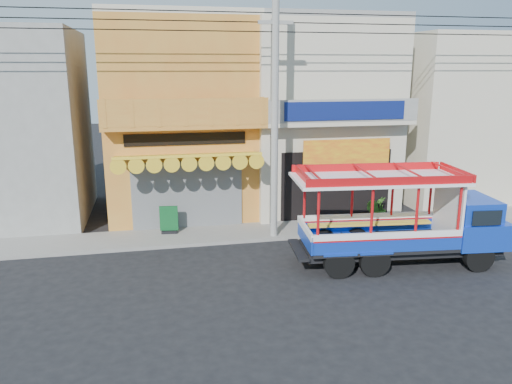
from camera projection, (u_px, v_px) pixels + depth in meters
ground at (330, 271)px, 15.50m from camera, size 90.00×90.00×0.00m
sidewalk at (294, 229)px, 19.28m from camera, size 30.00×2.00×0.12m
shophouse_left at (180, 116)px, 21.27m from camera, size 6.00×7.50×8.24m
shophouse_right at (315, 114)px, 22.46m from camera, size 6.00×6.75×8.24m
party_pilaster at (265, 125)px, 18.93m from camera, size 0.35×0.30×8.00m
filler_building_left at (5, 127)px, 20.00m from camera, size 6.00×6.00×7.60m
filler_building_right at (453, 118)px, 23.95m from camera, size 6.00×6.00×7.60m
utility_pole at (279, 100)px, 17.24m from camera, size 28.00×0.26×9.00m
songthaew_truck at (415, 219)px, 15.78m from camera, size 6.82×2.74×3.10m
green_sign at (169, 222)px, 18.58m from camera, size 0.68×0.37×1.04m
potted_plant_b at (373, 214)px, 19.40m from camera, size 0.67×0.70×0.99m
potted_plant_c at (380, 208)px, 20.37m from camera, size 0.58×0.58×0.90m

